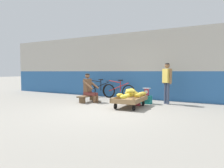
{
  "coord_description": "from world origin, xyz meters",
  "views": [
    {
      "loc": [
        3.09,
        -5.2,
        1.22
      ],
      "look_at": [
        -0.45,
        1.3,
        0.75
      ],
      "focal_mm": 31.91,
      "sensor_mm": 36.0,
      "label": 1
    }
  ],
  "objects_px": {
    "customer_adult": "(167,79)",
    "bicycle_far_left": "(118,91)",
    "low_bench": "(88,97)",
    "vendor_seated": "(89,88)",
    "plastic_crate": "(147,100)",
    "banana_cart": "(130,100)",
    "shopping_bag": "(138,102)",
    "weighing_scale": "(147,92)",
    "bicycle_near_left": "(99,90)"
  },
  "relations": [
    {
      "from": "weighing_scale",
      "to": "shopping_bag",
      "type": "height_order",
      "value": "weighing_scale"
    },
    {
      "from": "vendor_seated",
      "to": "weighing_scale",
      "type": "bearing_deg",
      "value": 18.19
    },
    {
      "from": "plastic_crate",
      "to": "bicycle_far_left",
      "type": "xyz_separation_m",
      "value": [
        -1.56,
        0.72,
        0.2
      ]
    },
    {
      "from": "bicycle_near_left",
      "to": "customer_adult",
      "type": "bearing_deg",
      "value": -8.67
    },
    {
      "from": "low_bench",
      "to": "weighing_scale",
      "type": "xyz_separation_m",
      "value": [
        2.23,
        0.7,
        0.25
      ]
    },
    {
      "from": "customer_adult",
      "to": "shopping_bag",
      "type": "distance_m",
      "value": 1.43
    },
    {
      "from": "banana_cart",
      "to": "vendor_seated",
      "type": "bearing_deg",
      "value": 171.15
    },
    {
      "from": "banana_cart",
      "to": "bicycle_far_left",
      "type": "xyz_separation_m",
      "value": [
        -1.31,
        1.72,
        0.11
      ]
    },
    {
      "from": "vendor_seated",
      "to": "customer_adult",
      "type": "height_order",
      "value": "customer_adult"
    },
    {
      "from": "vendor_seated",
      "to": "plastic_crate",
      "type": "relative_size",
      "value": 3.17
    },
    {
      "from": "vendor_seated",
      "to": "customer_adult",
      "type": "bearing_deg",
      "value": 19.22
    },
    {
      "from": "vendor_seated",
      "to": "shopping_bag",
      "type": "xyz_separation_m",
      "value": [
        1.99,
        0.16,
        -0.45
      ]
    },
    {
      "from": "banana_cart",
      "to": "plastic_crate",
      "type": "height_order",
      "value": "banana_cart"
    },
    {
      "from": "customer_adult",
      "to": "plastic_crate",
      "type": "bearing_deg",
      "value": -157.71
    },
    {
      "from": "banana_cart",
      "to": "bicycle_far_left",
      "type": "relative_size",
      "value": 0.89
    },
    {
      "from": "low_bench",
      "to": "plastic_crate",
      "type": "height_order",
      "value": "plastic_crate"
    },
    {
      "from": "plastic_crate",
      "to": "bicycle_far_left",
      "type": "height_order",
      "value": "bicycle_far_left"
    },
    {
      "from": "low_bench",
      "to": "customer_adult",
      "type": "height_order",
      "value": "customer_adult"
    },
    {
      "from": "shopping_bag",
      "to": "banana_cart",
      "type": "bearing_deg",
      "value": -102.92
    },
    {
      "from": "vendor_seated",
      "to": "bicycle_far_left",
      "type": "xyz_separation_m",
      "value": [
        0.58,
        1.43,
        -0.21
      ]
    },
    {
      "from": "customer_adult",
      "to": "bicycle_far_left",
      "type": "bearing_deg",
      "value": 168.91
    },
    {
      "from": "bicycle_near_left",
      "to": "weighing_scale",
      "type": "bearing_deg",
      "value": -16.67
    },
    {
      "from": "weighing_scale",
      "to": "bicycle_near_left",
      "type": "bearing_deg",
      "value": 163.33
    },
    {
      "from": "low_bench",
      "to": "weighing_scale",
      "type": "bearing_deg",
      "value": 17.48
    },
    {
      "from": "weighing_scale",
      "to": "shopping_bag",
      "type": "xyz_separation_m",
      "value": [
        -0.15,
        -0.54,
        -0.33
      ]
    },
    {
      "from": "bicycle_near_left",
      "to": "customer_adult",
      "type": "xyz_separation_m",
      "value": [
        3.31,
        -0.51,
        0.6
      ]
    },
    {
      "from": "banana_cart",
      "to": "shopping_bag",
      "type": "relative_size",
      "value": 6.18
    },
    {
      "from": "customer_adult",
      "to": "shopping_bag",
      "type": "bearing_deg",
      "value": -135.39
    },
    {
      "from": "shopping_bag",
      "to": "plastic_crate",
      "type": "bearing_deg",
      "value": 74.76
    },
    {
      "from": "low_bench",
      "to": "plastic_crate",
      "type": "xyz_separation_m",
      "value": [
        2.23,
        0.7,
        -0.05
      ]
    },
    {
      "from": "banana_cart",
      "to": "customer_adult",
      "type": "bearing_deg",
      "value": 53.78
    },
    {
      "from": "shopping_bag",
      "to": "bicycle_far_left",
      "type": "bearing_deg",
      "value": 138.26
    },
    {
      "from": "plastic_crate",
      "to": "weighing_scale",
      "type": "distance_m",
      "value": 0.3
    },
    {
      "from": "weighing_scale",
      "to": "bicycle_far_left",
      "type": "xyz_separation_m",
      "value": [
        -1.56,
        0.72,
        -0.1
      ]
    },
    {
      "from": "vendor_seated",
      "to": "customer_adult",
      "type": "relative_size",
      "value": 0.75
    },
    {
      "from": "weighing_scale",
      "to": "bicycle_near_left",
      "type": "relative_size",
      "value": 0.18
    },
    {
      "from": "low_bench",
      "to": "bicycle_far_left",
      "type": "relative_size",
      "value": 0.67
    },
    {
      "from": "plastic_crate",
      "to": "bicycle_near_left",
      "type": "relative_size",
      "value": 0.22
    },
    {
      "from": "bicycle_near_left",
      "to": "vendor_seated",
      "type": "bearing_deg",
      "value": -71.88
    },
    {
      "from": "bicycle_near_left",
      "to": "shopping_bag",
      "type": "xyz_separation_m",
      "value": [
        2.48,
        -1.33,
        -0.23
      ]
    },
    {
      "from": "plastic_crate",
      "to": "low_bench",
      "type": "bearing_deg",
      "value": -162.5
    },
    {
      "from": "banana_cart",
      "to": "bicycle_far_left",
      "type": "distance_m",
      "value": 2.16
    },
    {
      "from": "plastic_crate",
      "to": "customer_adult",
      "type": "distance_m",
      "value": 1.09
    },
    {
      "from": "banana_cart",
      "to": "shopping_bag",
      "type": "xyz_separation_m",
      "value": [
        0.11,
        0.46,
        -0.12
      ]
    },
    {
      "from": "plastic_crate",
      "to": "weighing_scale",
      "type": "xyz_separation_m",
      "value": [
        0.0,
        -0.0,
        0.3
      ]
    },
    {
      "from": "low_bench",
      "to": "vendor_seated",
      "type": "bearing_deg",
      "value": -1.15
    },
    {
      "from": "bicycle_far_left",
      "to": "customer_adult",
      "type": "height_order",
      "value": "customer_adult"
    },
    {
      "from": "weighing_scale",
      "to": "customer_adult",
      "type": "xyz_separation_m",
      "value": [
        0.68,
        0.28,
        0.5
      ]
    },
    {
      "from": "plastic_crate",
      "to": "shopping_bag",
      "type": "xyz_separation_m",
      "value": [
        -0.15,
        -0.54,
        -0.03
      ]
    },
    {
      "from": "weighing_scale",
      "to": "customer_adult",
      "type": "relative_size",
      "value": 0.2
    }
  ]
}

